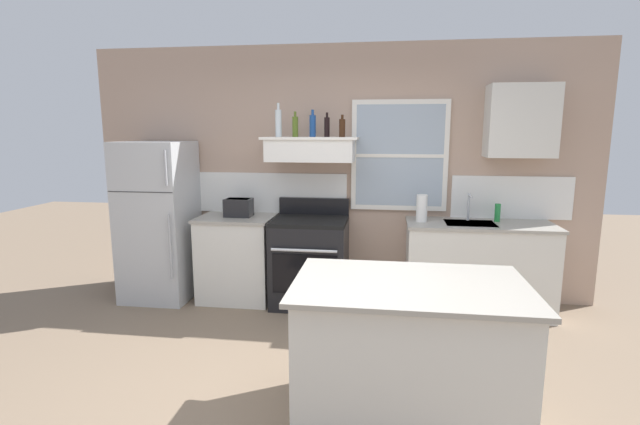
{
  "coord_description": "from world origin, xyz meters",
  "views": [
    {
      "loc": [
        0.51,
        -2.75,
        1.81
      ],
      "look_at": [
        -0.05,
        1.2,
        1.1
      ],
      "focal_mm": 25.95,
      "sensor_mm": 36.0,
      "label": 1
    }
  ],
  "objects_px": {
    "paper_towel_roll": "(422,208)",
    "bottle_blue_liqueur": "(313,125)",
    "stove_range": "(310,261)",
    "bottle_clear_tall": "(278,123)",
    "bottle_brown_stout": "(342,128)",
    "toaster": "(239,207)",
    "dish_soap_bottle": "(497,213)",
    "bottle_balsamic_dark": "(327,127)",
    "kitchen_island": "(408,353)",
    "refrigerator": "(159,221)",
    "bottle_olive_oil_square": "(295,126)"
  },
  "relations": [
    {
      "from": "paper_towel_roll",
      "to": "bottle_blue_liqueur",
      "type": "bearing_deg",
      "value": 174.42
    },
    {
      "from": "stove_range",
      "to": "bottle_clear_tall",
      "type": "relative_size",
      "value": 3.21
    },
    {
      "from": "stove_range",
      "to": "bottle_brown_stout",
      "type": "bearing_deg",
      "value": 8.06
    },
    {
      "from": "bottle_blue_liqueur",
      "to": "bottle_brown_stout",
      "type": "height_order",
      "value": "bottle_blue_liqueur"
    },
    {
      "from": "toaster",
      "to": "paper_towel_roll",
      "type": "bearing_deg",
      "value": -0.21
    },
    {
      "from": "bottle_clear_tall",
      "to": "paper_towel_roll",
      "type": "height_order",
      "value": "bottle_clear_tall"
    },
    {
      "from": "bottle_brown_stout",
      "to": "dish_soap_bottle",
      "type": "distance_m",
      "value": 1.77
    },
    {
      "from": "bottle_brown_stout",
      "to": "paper_towel_roll",
      "type": "distance_m",
      "value": 1.13
    },
    {
      "from": "bottle_clear_tall",
      "to": "bottle_balsamic_dark",
      "type": "xyz_separation_m",
      "value": [
        0.49,
        0.04,
        -0.04
      ]
    },
    {
      "from": "dish_soap_bottle",
      "to": "kitchen_island",
      "type": "distance_m",
      "value": 2.33
    },
    {
      "from": "bottle_clear_tall",
      "to": "paper_towel_roll",
      "type": "relative_size",
      "value": 1.26
    },
    {
      "from": "paper_towel_roll",
      "to": "kitchen_island",
      "type": "relative_size",
      "value": 0.19
    },
    {
      "from": "toaster",
      "to": "bottle_blue_liqueur",
      "type": "xyz_separation_m",
      "value": [
        0.78,
        0.1,
        0.85
      ]
    },
    {
      "from": "stove_range",
      "to": "paper_towel_roll",
      "type": "distance_m",
      "value": 1.27
    },
    {
      "from": "bottle_balsamic_dark",
      "to": "bottle_blue_liqueur",
      "type": "bearing_deg",
      "value": 164.38
    },
    {
      "from": "dish_soap_bottle",
      "to": "bottle_blue_liqueur",
      "type": "bearing_deg",
      "value": 179.71
    },
    {
      "from": "bottle_blue_liqueur",
      "to": "paper_towel_roll",
      "type": "bearing_deg",
      "value": -5.58
    },
    {
      "from": "bottle_clear_tall",
      "to": "bottle_brown_stout",
      "type": "bearing_deg",
      "value": -1.68
    },
    {
      "from": "bottle_brown_stout",
      "to": "kitchen_island",
      "type": "height_order",
      "value": "bottle_brown_stout"
    },
    {
      "from": "stove_range",
      "to": "bottle_clear_tall",
      "type": "xyz_separation_m",
      "value": [
        -0.33,
        0.06,
        1.42
      ]
    },
    {
      "from": "stove_range",
      "to": "kitchen_island",
      "type": "relative_size",
      "value": 0.78
    },
    {
      "from": "refrigerator",
      "to": "toaster",
      "type": "distance_m",
      "value": 0.89
    },
    {
      "from": "bottle_clear_tall",
      "to": "refrigerator",
      "type": "bearing_deg",
      "value": -176.19
    },
    {
      "from": "bottle_olive_oil_square",
      "to": "kitchen_island",
      "type": "distance_m",
      "value": 2.64
    },
    {
      "from": "bottle_balsamic_dark",
      "to": "bottle_brown_stout",
      "type": "distance_m",
      "value": 0.17
    },
    {
      "from": "bottle_olive_oil_square",
      "to": "paper_towel_roll",
      "type": "height_order",
      "value": "bottle_olive_oil_square"
    },
    {
      "from": "bottle_olive_oil_square",
      "to": "bottle_blue_liqueur",
      "type": "relative_size",
      "value": 0.92
    },
    {
      "from": "bottle_brown_stout",
      "to": "kitchen_island",
      "type": "distance_m",
      "value": 2.47
    },
    {
      "from": "paper_towel_roll",
      "to": "dish_soap_bottle",
      "type": "height_order",
      "value": "paper_towel_roll"
    },
    {
      "from": "bottle_olive_oil_square",
      "to": "dish_soap_bottle",
      "type": "xyz_separation_m",
      "value": [
        2.03,
        0.08,
        -0.85
      ]
    },
    {
      "from": "toaster",
      "to": "bottle_balsamic_dark",
      "type": "relative_size",
      "value": 1.22
    },
    {
      "from": "stove_range",
      "to": "dish_soap_bottle",
      "type": "distance_m",
      "value": 1.96
    },
    {
      "from": "bottle_balsamic_dark",
      "to": "kitchen_island",
      "type": "relative_size",
      "value": 0.17
    },
    {
      "from": "refrigerator",
      "to": "bottle_brown_stout",
      "type": "bearing_deg",
      "value": 1.99
    },
    {
      "from": "bottle_balsamic_dark",
      "to": "bottle_clear_tall",
      "type": "bearing_deg",
      "value": -175.46
    },
    {
      "from": "refrigerator",
      "to": "bottle_blue_liqueur",
      "type": "xyz_separation_m",
      "value": [
        1.66,
        0.17,
        1.01
      ]
    },
    {
      "from": "stove_range",
      "to": "bottle_balsamic_dark",
      "type": "height_order",
      "value": "bottle_balsamic_dark"
    },
    {
      "from": "toaster",
      "to": "bottle_clear_tall",
      "type": "relative_size",
      "value": 0.87
    },
    {
      "from": "refrigerator",
      "to": "kitchen_island",
      "type": "xyz_separation_m",
      "value": [
        2.57,
        -1.89,
        -0.39
      ]
    },
    {
      "from": "stove_range",
      "to": "bottle_olive_oil_square",
      "type": "height_order",
      "value": "bottle_olive_oil_square"
    },
    {
      "from": "stove_range",
      "to": "bottle_clear_tall",
      "type": "distance_m",
      "value": 1.46
    },
    {
      "from": "refrigerator",
      "to": "toaster",
      "type": "xyz_separation_m",
      "value": [
        0.88,
        0.07,
        0.16
      ]
    },
    {
      "from": "bottle_clear_tall",
      "to": "stove_range",
      "type": "bearing_deg",
      "value": -11.09
    },
    {
      "from": "paper_towel_roll",
      "to": "toaster",
      "type": "bearing_deg",
      "value": 179.79
    },
    {
      "from": "toaster",
      "to": "kitchen_island",
      "type": "height_order",
      "value": "toaster"
    },
    {
      "from": "bottle_balsamic_dark",
      "to": "dish_soap_bottle",
      "type": "bearing_deg",
      "value": 1.12
    },
    {
      "from": "toaster",
      "to": "bottle_balsamic_dark",
      "type": "bearing_deg",
      "value": 3.64
    },
    {
      "from": "stove_range",
      "to": "bottle_blue_liqueur",
      "type": "height_order",
      "value": "bottle_blue_liqueur"
    },
    {
      "from": "bottle_clear_tall",
      "to": "bottle_olive_oil_square",
      "type": "height_order",
      "value": "bottle_clear_tall"
    },
    {
      "from": "bottle_olive_oil_square",
      "to": "kitchen_island",
      "type": "relative_size",
      "value": 0.18
    }
  ]
}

